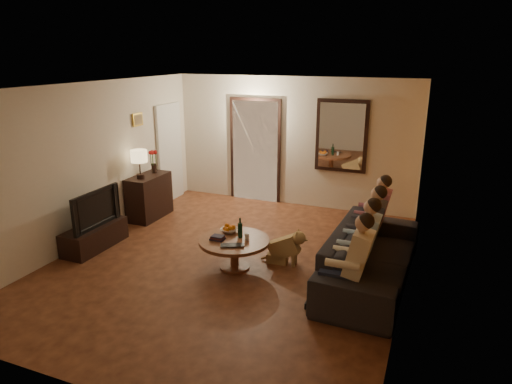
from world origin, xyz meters
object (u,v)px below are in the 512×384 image
at_px(table_lamp, 140,164).
at_px(person_b, 361,249).
at_px(bowl, 229,230).
at_px(laptop, 232,247).
at_px(person_c, 368,232).
at_px(dresser, 149,197).
at_px(tv, 91,208).
at_px(person_a, 352,268).
at_px(dog, 284,246).
at_px(tv_stand, 95,237).
at_px(sofa, 371,256).
at_px(coffee_table, 234,254).
at_px(wine_bottle, 240,227).
at_px(person_d, 374,219).

xyz_separation_m(table_lamp, person_b, (4.21, -1.11, -0.50)).
bearing_deg(bowl, laptop, -60.75).
relative_size(person_b, person_c, 1.00).
bearing_deg(dresser, tv, -90.00).
distance_m(person_c, laptop, 1.93).
height_order(person_a, dog, person_a).
xyz_separation_m(tv_stand, person_b, (4.21, 0.21, 0.41)).
bearing_deg(bowl, person_a, -21.95).
xyz_separation_m(bowl, laptop, (0.28, -0.50, -0.02)).
bearing_deg(bowl, person_b, -5.75).
height_order(table_lamp, person_c, table_lamp).
height_order(sofa, dog, sofa).
distance_m(coffee_table, wine_bottle, 0.40).
relative_size(person_b, bowl, 4.63).
bearing_deg(laptop, person_d, 16.62).
height_order(table_lamp, sofa, table_lamp).
height_order(person_a, person_b, same).
xyz_separation_m(tv_stand, dog, (3.03, 0.60, 0.09)).
bearing_deg(table_lamp, dresser, 90.00).
bearing_deg(dresser, wine_bottle, -27.11).
bearing_deg(table_lamp, person_c, -6.97).
bearing_deg(laptop, person_b, -14.74).
bearing_deg(dresser, coffee_table, -29.43).
height_order(tv_stand, person_d, person_d).
height_order(table_lamp, tv_stand, table_lamp).
bearing_deg(tv, wine_bottle, -83.30).
xyz_separation_m(person_c, wine_bottle, (-1.75, -0.52, 0.01)).
bearing_deg(person_b, tv, -177.16).
bearing_deg(person_c, dog, -169.88).
distance_m(tv_stand, laptop, 2.52).
relative_size(tv, person_a, 0.87).
bearing_deg(person_b, table_lamp, 165.16).
bearing_deg(wine_bottle, person_d, 32.56).
bearing_deg(laptop, tv, 153.16).
xyz_separation_m(person_d, dog, (-1.18, -0.81, -0.32)).
xyz_separation_m(person_b, person_d, (0.00, 1.20, 0.00)).
xyz_separation_m(tv_stand, person_c, (4.21, 0.81, 0.41)).
distance_m(tv, sofa, 4.35).
height_order(person_a, person_d, same).
relative_size(tv, bowl, 4.01).
bearing_deg(person_b, person_c, 90.00).
height_order(tv_stand, wine_bottle, wine_bottle).
xyz_separation_m(tv, sofa, (4.31, 0.51, -0.30)).
relative_size(person_b, person_d, 1.00).
height_order(table_lamp, tv, table_lamp).
bearing_deg(person_d, person_c, -90.00).
bearing_deg(table_lamp, person_a, -22.18).
height_order(dresser, bowl, dresser).
xyz_separation_m(person_a, coffee_table, (-1.80, 0.58, -0.38)).
relative_size(person_c, wine_bottle, 3.87).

